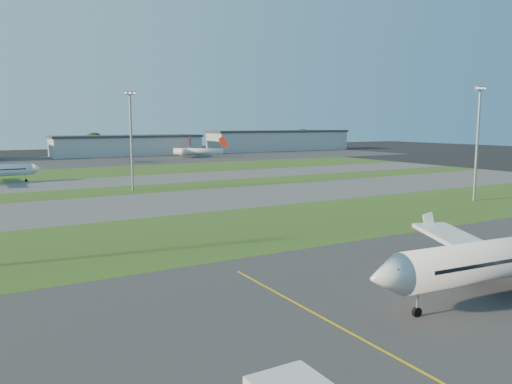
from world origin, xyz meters
TOP-DOWN VIEW (x-y plane):
  - grass_strip_a at (0.00, 52.00)m, footprint 300.00×34.00m
  - taxiway_a at (0.00, 85.00)m, footprint 300.00×32.00m
  - grass_strip_b at (0.00, 110.00)m, footprint 300.00×18.00m
  - taxiway_b at (0.00, 132.00)m, footprint 300.00×26.00m
  - grass_strip_c at (0.00, 165.00)m, footprint 300.00×40.00m
  - apron_far at (0.00, 225.00)m, footprint 400.00×80.00m
  - mini_jet_near at (78.13, 226.44)m, footprint 16.59×25.19m
  - mini_jet_far at (82.82, 220.39)m, footprint 25.63×15.82m
  - light_mast_centre at (15.00, 108.00)m, footprint 3.20×0.70m
  - light_mast_east at (78.00, 52.00)m, footprint 3.20×0.70m
  - hangar_east at (55.00, 255.00)m, footprint 81.60×23.00m
  - hangar_far_east at (155.00, 255.00)m, footprint 96.90×23.00m
  - tree_mid_east at (40.00, 269.00)m, footprint 11.55×11.55m
  - tree_east at (115.00, 267.00)m, footprint 10.45×10.45m
  - tree_far_east at (185.00, 271.00)m, footprint 12.65×12.65m

SIDE VIEW (x-z plane):
  - grass_strip_a at x=0.00m, z-range 0.00..0.01m
  - taxiway_a at x=0.00m, z-range 0.00..0.01m
  - grass_strip_b at x=0.00m, z-range 0.00..0.01m
  - taxiway_b at x=0.00m, z-range 0.00..0.01m
  - grass_strip_c at x=0.00m, z-range 0.00..0.01m
  - apron_far at x=0.00m, z-range 0.00..0.01m
  - mini_jet_near at x=78.13m, z-range -1.46..8.02m
  - mini_jet_far at x=82.82m, z-range -1.46..8.02m
  - hangar_east at x=55.00m, z-range 0.04..11.24m
  - tree_east at x=115.00m, z-range 0.46..11.86m
  - hangar_far_east at x=155.00m, z-range 0.04..13.24m
  - tree_mid_east at x=40.00m, z-range 0.51..13.11m
  - tree_far_east at x=185.00m, z-range 0.56..14.36m
  - light_mast_centre at x=15.00m, z-range 1.91..27.71m
  - light_mast_east at x=78.00m, z-range 1.91..27.71m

